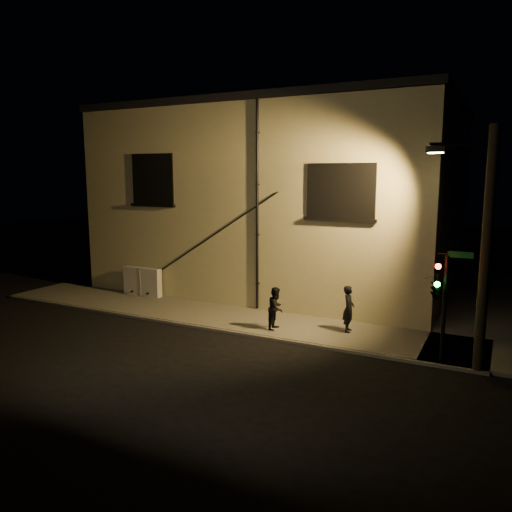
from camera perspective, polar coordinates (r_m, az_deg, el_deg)
The scene contains 8 objects.
ground at distance 17.37m, azimuth 1.11°, elevation -9.43°, with size 90.00×90.00×0.00m, color black.
sidewalk at distance 20.85m, azimuth 9.46°, elevation -6.21°, with size 21.00×16.00×0.12m.
building at distance 25.93m, azimuth 3.83°, elevation 6.63°, with size 16.20×12.23×8.80m.
utility_cabinet at distance 23.38m, azimuth -12.86°, elevation -2.86°, with size 1.96×0.33×1.29m, color silver.
pedestrian_a at distance 17.81m, azimuth 10.54°, elevation -5.95°, with size 0.60×0.39×1.64m, color black.
pedestrian_b at distance 17.85m, azimuth 2.31°, elevation -5.97°, with size 0.74×0.58×1.52m, color black.
traffic_signal at distance 15.48m, azimuth 20.05°, elevation -3.40°, with size 1.35×1.93×3.28m.
streetlamp_pole at distance 15.08m, azimuth 24.45°, elevation 1.26°, with size 2.02×1.38×6.89m.
Camera 1 is at (7.14, -14.84, 5.53)m, focal length 35.00 mm.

